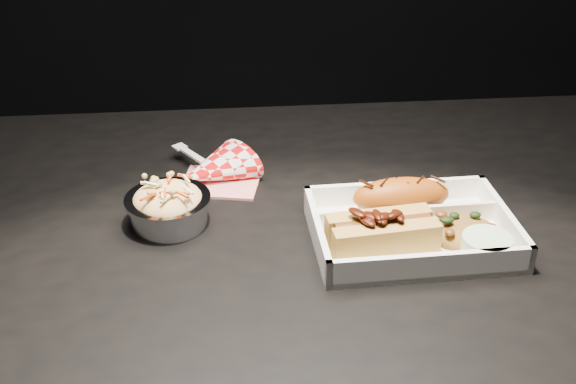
# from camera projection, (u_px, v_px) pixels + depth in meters

# --- Properties ---
(dining_table) EXTENTS (1.20, 0.80, 0.75)m
(dining_table) POSITION_uv_depth(u_px,v_px,m) (290.00, 281.00, 1.00)
(dining_table) COLOR black
(dining_table) RESTS_ON ground
(food_tray) EXTENTS (0.26, 0.19, 0.04)m
(food_tray) POSITION_uv_depth(u_px,v_px,m) (411.00, 232.00, 0.92)
(food_tray) COLOR white
(food_tray) RESTS_ON dining_table
(fried_pastry) EXTENTS (0.13, 0.06, 0.05)m
(fried_pastry) POSITION_uv_depth(u_px,v_px,m) (401.00, 196.00, 0.95)
(fried_pastry) COLOR #A84C10
(fried_pastry) RESTS_ON food_tray
(hotdog) EXTENTS (0.14, 0.07, 0.06)m
(hotdog) POSITION_uv_depth(u_px,v_px,m) (382.00, 231.00, 0.88)
(hotdog) COLOR gold
(hotdog) RESTS_ON food_tray
(fried_rice_mound) EXTENTS (0.09, 0.08, 0.03)m
(fried_rice_mound) POSITION_uv_depth(u_px,v_px,m) (464.00, 225.00, 0.91)
(fried_rice_mound) COLOR olive
(fried_rice_mound) RESTS_ON food_tray
(cupcake_liner) EXTENTS (0.06, 0.06, 0.03)m
(cupcake_liner) POSITION_uv_depth(u_px,v_px,m) (486.00, 248.00, 0.87)
(cupcake_liner) COLOR beige
(cupcake_liner) RESTS_ON food_tray
(foil_coleslaw_cup) EXTENTS (0.11, 0.11, 0.07)m
(foil_coleslaw_cup) POSITION_uv_depth(u_px,v_px,m) (168.00, 204.00, 0.94)
(foil_coleslaw_cup) COLOR silver
(foil_coleslaw_cup) RESTS_ON dining_table
(napkin_fork) EXTENTS (0.15, 0.16, 0.10)m
(napkin_fork) POSITION_uv_depth(u_px,v_px,m) (213.00, 170.00, 1.05)
(napkin_fork) COLOR red
(napkin_fork) RESTS_ON dining_table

